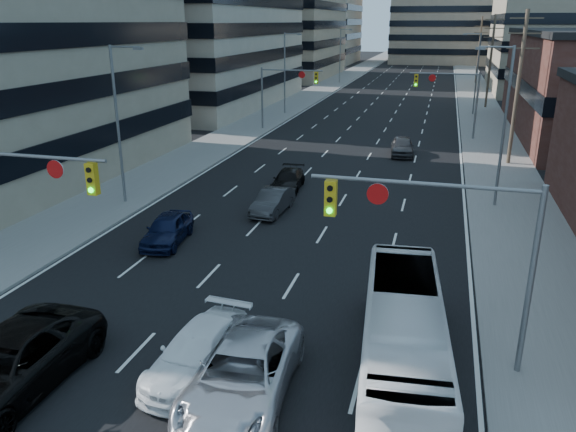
{
  "coord_description": "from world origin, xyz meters",
  "views": [
    {
      "loc": [
        7.12,
        -7.91,
        10.19
      ],
      "look_at": [
        1.05,
        14.25,
        2.2
      ],
      "focal_mm": 35.0,
      "sensor_mm": 36.0,
      "label": 1
    }
  ],
  "objects_px": {
    "transit_bus": "(403,339)",
    "sedan_blue": "(167,229)",
    "white_van": "(198,352)",
    "silver_suv": "(242,374)",
    "black_pickup": "(6,365)"
  },
  "relations": [
    {
      "from": "white_van",
      "to": "sedan_blue",
      "type": "height_order",
      "value": "sedan_blue"
    },
    {
      "from": "white_van",
      "to": "transit_bus",
      "type": "height_order",
      "value": "transit_bus"
    },
    {
      "from": "white_van",
      "to": "transit_bus",
      "type": "bearing_deg",
      "value": 16.84
    },
    {
      "from": "black_pickup",
      "to": "silver_suv",
      "type": "distance_m",
      "value": 6.79
    },
    {
      "from": "black_pickup",
      "to": "white_van",
      "type": "xyz_separation_m",
      "value": [
        4.89,
        2.34,
        -0.19
      ]
    },
    {
      "from": "white_van",
      "to": "silver_suv",
      "type": "xyz_separation_m",
      "value": [
        1.74,
        -0.85,
        0.11
      ]
    },
    {
      "from": "black_pickup",
      "to": "silver_suv",
      "type": "bearing_deg",
      "value": 12.99
    },
    {
      "from": "sedan_blue",
      "to": "white_van",
      "type": "bearing_deg",
      "value": -66.01
    },
    {
      "from": "sedan_blue",
      "to": "silver_suv",
      "type": "bearing_deg",
      "value": -61.35
    },
    {
      "from": "white_van",
      "to": "sedan_blue",
      "type": "xyz_separation_m",
      "value": [
        -5.79,
        9.44,
        0.02
      ]
    },
    {
      "from": "silver_suv",
      "to": "transit_bus",
      "type": "distance_m",
      "value": 4.81
    },
    {
      "from": "transit_bus",
      "to": "black_pickup",
      "type": "bearing_deg",
      "value": -166.64
    },
    {
      "from": "white_van",
      "to": "sedan_blue",
      "type": "distance_m",
      "value": 11.08
    },
    {
      "from": "silver_suv",
      "to": "white_van",
      "type": "bearing_deg",
      "value": 150.41
    },
    {
      "from": "transit_bus",
      "to": "sedan_blue",
      "type": "distance_m",
      "value": 14.33
    }
  ]
}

